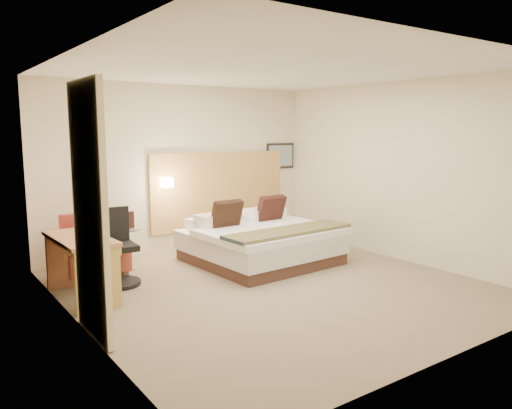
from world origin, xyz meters
TOP-DOWN VIEW (x-y plane):
  - floor at (0.00, 0.00)m, footprint 4.80×5.00m
  - ceiling at (0.00, 0.00)m, footprint 4.80×5.00m
  - wall_back at (0.00, 2.51)m, footprint 4.80×0.02m
  - wall_front at (0.00, -2.51)m, footprint 4.80×0.02m
  - wall_left at (-2.41, 0.00)m, footprint 0.02×5.00m
  - wall_right at (2.41, 0.00)m, footprint 0.02×5.00m
  - headboard_panel at (0.70, 2.47)m, footprint 2.60×0.04m
  - art_frame at (2.02, 2.48)m, footprint 0.62×0.03m
  - art_canvas at (2.02, 2.46)m, footprint 0.54×0.01m
  - lamp_arm at (-0.35, 2.42)m, footprint 0.02×0.12m
  - lamp_shade at (-0.35, 2.36)m, footprint 0.15×0.15m
  - curtain at (-2.36, -0.25)m, footprint 0.06×0.90m
  - bottle_a at (-1.35, 1.91)m, footprint 0.07×0.07m
  - bottle_b at (-1.28, 1.93)m, footprint 0.07×0.07m
  - menu_folder at (-1.19, 1.84)m, footprint 0.14×0.07m
  - bed at (0.55, 1.08)m, footprint 2.04×2.00m
  - lounge_chair at (-1.71, 1.82)m, footprint 0.84×0.75m
  - side_table at (-1.28, 1.86)m, footprint 0.58×0.58m
  - desk at (-2.11, 0.93)m, footprint 0.59×1.21m
  - desk_chair at (-1.60, 1.23)m, footprint 0.59×0.59m

SIDE VIEW (x-z plane):
  - floor at x=0.00m, z-range -0.02..0.00m
  - bed at x=0.55m, z-range -0.17..0.79m
  - side_table at x=-1.28m, z-range 0.03..0.63m
  - lounge_chair at x=-1.71m, z-range -0.08..0.75m
  - desk_chair at x=-1.60m, z-range -0.09..0.89m
  - desk at x=-2.11m, z-range 0.21..0.96m
  - bottle_a at x=-1.35m, z-range 0.60..0.81m
  - bottle_b at x=-1.28m, z-range 0.60..0.81m
  - menu_folder at x=-1.19m, z-range 0.60..0.83m
  - headboard_panel at x=0.70m, z-range 0.30..1.60m
  - lamp_arm at x=-0.35m, z-range 1.14..1.16m
  - lamp_shade at x=-0.35m, z-range 1.07..1.22m
  - curtain at x=-2.36m, z-range 0.01..2.43m
  - wall_back at x=0.00m, z-range 0.00..2.70m
  - wall_front at x=0.00m, z-range 0.00..2.70m
  - wall_left at x=-2.41m, z-range 0.00..2.70m
  - wall_right at x=2.41m, z-range 0.00..2.70m
  - art_frame at x=2.02m, z-range 1.27..1.73m
  - art_canvas at x=2.02m, z-range 1.30..1.70m
  - ceiling at x=0.00m, z-range 2.70..2.72m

